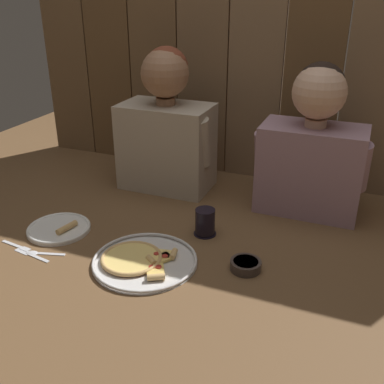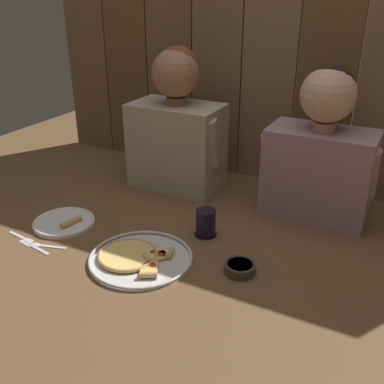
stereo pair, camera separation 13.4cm
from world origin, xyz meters
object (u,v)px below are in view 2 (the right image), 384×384
at_px(drinking_glass, 205,223).
at_px(diner_left, 176,126).
at_px(pizza_tray, 138,257).
at_px(dipping_bowl, 240,267).
at_px(dinner_plate, 64,222).
at_px(diner_right, 321,150).

xyz_separation_m(drinking_glass, diner_left, (-0.30, 0.34, 0.23)).
bearing_deg(pizza_tray, diner_left, 106.97).
height_order(dipping_bowl, diner_left, diner_left).
distance_m(dinner_plate, dipping_bowl, 0.71).
height_order(dipping_bowl, diner_right, diner_right).
xyz_separation_m(drinking_glass, diner_right, (0.31, 0.34, 0.22)).
relative_size(dinner_plate, dipping_bowl, 2.30).
bearing_deg(pizza_tray, dipping_bowl, 15.56).
relative_size(pizza_tray, drinking_glass, 3.49).
bearing_deg(diner_left, pizza_tray, -73.03).
bearing_deg(dipping_bowl, dinner_plate, -178.49).
xyz_separation_m(dinner_plate, diner_right, (0.82, 0.52, 0.26)).
bearing_deg(dinner_plate, drinking_glass, 19.68).
bearing_deg(pizza_tray, diner_right, 53.75).
xyz_separation_m(dipping_bowl, diner_right, (0.11, 0.50, 0.25)).
bearing_deg(dipping_bowl, diner_left, 135.27).
height_order(drinking_glass, dipping_bowl, drinking_glass).
xyz_separation_m(drinking_glass, dipping_bowl, (0.20, -0.16, -0.03)).
height_order(dinner_plate, diner_left, diner_left).
relative_size(dipping_bowl, diner_right, 0.17).
xyz_separation_m(pizza_tray, dinner_plate, (-0.38, 0.07, -0.00)).
height_order(pizza_tray, diner_right, diner_right).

